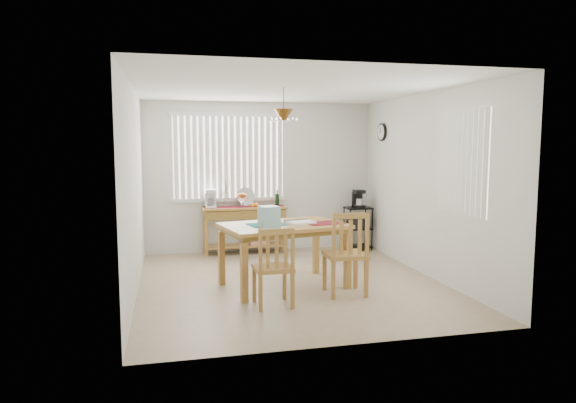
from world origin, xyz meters
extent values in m
cube|color=tan|center=(0.00, 0.00, -0.01)|extent=(4.00, 4.50, 0.01)
cube|color=silver|center=(0.00, 2.30, 1.30)|extent=(4.00, 0.10, 2.60)
cube|color=silver|center=(0.00, -2.30, 1.30)|extent=(4.00, 0.10, 2.60)
cube|color=silver|center=(-2.05, 0.00, 1.30)|extent=(0.10, 4.50, 2.60)
cube|color=silver|center=(2.05, 0.00, 1.30)|extent=(0.10, 4.50, 2.60)
cube|color=white|center=(0.00, 0.00, 2.65)|extent=(4.00, 4.50, 0.10)
cube|color=white|center=(-0.55, 2.25, 1.65)|extent=(1.90, 0.01, 1.40)
cube|color=white|center=(-1.45, 2.23, 1.65)|extent=(0.07, 0.03, 1.40)
cube|color=white|center=(-1.34, 2.23, 1.65)|extent=(0.07, 0.03, 1.40)
cube|color=white|center=(-1.24, 2.23, 1.65)|extent=(0.07, 0.03, 1.40)
cube|color=white|center=(-1.13, 2.23, 1.65)|extent=(0.07, 0.03, 1.40)
cube|color=white|center=(-1.03, 2.23, 1.65)|extent=(0.07, 0.03, 1.40)
cube|color=white|center=(-0.92, 2.23, 1.65)|extent=(0.07, 0.03, 1.40)
cube|color=white|center=(-0.81, 2.23, 1.65)|extent=(0.07, 0.03, 1.40)
cube|color=white|center=(-0.71, 2.23, 1.65)|extent=(0.07, 0.03, 1.40)
cube|color=white|center=(-0.60, 2.23, 1.65)|extent=(0.07, 0.03, 1.40)
cube|color=white|center=(-0.50, 2.23, 1.65)|extent=(0.07, 0.03, 1.40)
cube|color=white|center=(-0.39, 2.23, 1.65)|extent=(0.07, 0.03, 1.40)
cube|color=white|center=(-0.29, 2.23, 1.65)|extent=(0.07, 0.03, 1.40)
cube|color=white|center=(-0.18, 2.23, 1.65)|extent=(0.07, 0.03, 1.40)
cube|color=white|center=(-0.08, 2.23, 1.65)|extent=(0.07, 0.03, 1.40)
cube|color=white|center=(0.03, 2.23, 1.65)|extent=(0.07, 0.03, 1.40)
cube|color=white|center=(0.14, 2.23, 1.65)|extent=(0.07, 0.03, 1.40)
cube|color=white|center=(0.24, 2.23, 1.65)|extent=(0.07, 0.03, 1.40)
cube|color=white|center=(0.35, 2.23, 1.65)|extent=(0.07, 0.03, 1.40)
cube|color=white|center=(-0.55, 2.22, 0.92)|extent=(1.98, 0.06, 0.06)
cube|color=white|center=(-0.55, 2.22, 2.38)|extent=(1.98, 0.06, 0.06)
cube|color=white|center=(2.00, -0.90, 1.65)|extent=(0.01, 1.10, 1.30)
cube|color=white|center=(1.99, -1.40, 1.65)|extent=(0.03, 0.07, 1.30)
cube|color=white|center=(1.99, -1.29, 1.65)|extent=(0.03, 0.07, 1.30)
cube|color=white|center=(1.99, -1.18, 1.65)|extent=(0.03, 0.07, 1.30)
cube|color=white|center=(1.99, -1.07, 1.65)|extent=(0.03, 0.07, 1.30)
cube|color=white|center=(1.99, -0.96, 1.65)|extent=(0.03, 0.07, 1.30)
cube|color=white|center=(1.99, -0.85, 1.65)|extent=(0.03, 0.07, 1.30)
cube|color=white|center=(1.99, -0.74, 1.65)|extent=(0.03, 0.07, 1.30)
cube|color=white|center=(1.99, -0.63, 1.65)|extent=(0.03, 0.07, 1.30)
cube|color=white|center=(1.99, -0.52, 1.65)|extent=(0.03, 0.07, 1.30)
cube|color=white|center=(1.99, -0.41, 1.65)|extent=(0.03, 0.07, 1.30)
cylinder|color=black|center=(1.98, 1.55, 2.08)|extent=(0.04, 0.30, 0.30)
cylinder|color=white|center=(1.95, 1.55, 2.08)|extent=(0.01, 0.25, 0.25)
cylinder|color=brown|center=(-0.13, -0.17, 2.43)|extent=(0.01, 0.01, 0.34)
cone|color=brown|center=(-0.13, -0.17, 2.25)|extent=(0.24, 0.24, 0.14)
sphere|color=white|center=(0.03, -0.17, 2.19)|extent=(0.05, 0.05, 0.05)
sphere|color=white|center=(-0.05, -0.03, 2.19)|extent=(0.05, 0.05, 0.05)
sphere|color=white|center=(-0.21, -0.03, 2.19)|extent=(0.05, 0.05, 0.05)
sphere|color=white|center=(-0.29, -0.17, 2.19)|extent=(0.05, 0.05, 0.05)
sphere|color=white|center=(-0.21, -0.31, 2.19)|extent=(0.05, 0.05, 0.05)
sphere|color=white|center=(-0.05, -0.31, 2.19)|extent=(0.05, 0.05, 0.05)
cube|color=#AE7F3B|center=(-0.32, 2.03, 0.79)|extent=(1.43, 0.40, 0.04)
cube|color=olive|center=(-0.32, 2.03, 0.69)|extent=(1.38, 0.37, 0.14)
cube|color=#AE7F3B|center=(-0.99, 1.87, 0.31)|extent=(0.05, 0.05, 0.62)
cube|color=#AE7F3B|center=(0.35, 1.87, 0.31)|extent=(0.05, 0.05, 0.62)
cube|color=#AE7F3B|center=(-0.99, 2.19, 0.31)|extent=(0.05, 0.05, 0.62)
cube|color=#AE7F3B|center=(0.35, 2.19, 0.31)|extent=(0.05, 0.05, 0.62)
cube|color=#AE7F3B|center=(-0.32, 2.03, 0.13)|extent=(1.33, 0.35, 0.03)
cube|color=red|center=(-0.10, 2.03, 0.19)|extent=(0.27, 0.20, 0.09)
cube|color=maroon|center=(-0.32, 2.03, 0.81)|extent=(1.36, 0.22, 0.01)
cube|color=white|center=(-0.89, 2.03, 0.83)|extent=(0.18, 0.22, 0.04)
cube|color=white|center=(-0.89, 2.10, 0.94)|extent=(0.18, 0.07, 0.27)
cube|color=white|center=(-0.89, 2.01, 1.09)|extent=(0.18, 0.20, 0.06)
cylinder|color=white|center=(-0.89, 2.00, 0.91)|extent=(0.12, 0.12, 0.12)
cylinder|color=white|center=(-0.37, 2.01, 0.85)|extent=(0.04, 0.04, 0.09)
cone|color=white|center=(-0.37, 2.01, 0.94)|extent=(0.23, 0.23, 0.08)
sphere|color=#AB2716|center=(-0.32, 2.01, 1.01)|extent=(0.07, 0.07, 0.07)
sphere|color=#AB2716|center=(-0.35, 2.05, 1.01)|extent=(0.07, 0.07, 0.07)
sphere|color=#AB2716|center=(-0.40, 2.04, 1.01)|extent=(0.07, 0.07, 0.07)
sphere|color=#AB2716|center=(-0.40, 1.98, 1.01)|extent=(0.07, 0.07, 0.07)
sphere|color=#AB2716|center=(-0.35, 1.97, 1.01)|extent=(0.07, 0.07, 0.07)
sphere|color=orange|center=(-0.20, 1.96, 0.84)|extent=(0.07, 0.07, 0.07)
sphere|color=orange|center=(-0.12, 1.96, 0.84)|extent=(0.07, 0.07, 0.07)
cylinder|color=silver|center=(-0.28, 2.19, 0.97)|extent=(0.32, 0.08, 0.32)
cylinder|color=white|center=(-0.63, 2.07, 0.87)|extent=(0.07, 0.07, 0.13)
cylinder|color=#4C3823|center=(-0.63, 2.07, 1.13)|extent=(0.08, 0.04, 0.40)
cylinder|color=#4C3823|center=(-0.63, 2.07, 1.16)|extent=(0.12, 0.05, 0.43)
cylinder|color=#4C3823|center=(-0.63, 2.07, 1.11)|extent=(0.16, 0.07, 0.32)
cylinder|color=#4C3823|center=(-0.63, 2.07, 1.18)|extent=(0.05, 0.02, 0.49)
cylinder|color=#4C3823|center=(-0.63, 2.07, 1.10)|extent=(0.20, 0.09, 0.28)
cylinder|color=black|center=(0.26, 2.07, 0.91)|extent=(0.07, 0.07, 0.21)
cylinder|color=black|center=(0.26, 2.07, 1.05)|extent=(0.03, 0.03, 0.07)
cylinder|color=black|center=(1.49, 1.74, 0.38)|extent=(0.02, 0.02, 0.76)
cylinder|color=black|center=(1.91, 1.74, 0.38)|extent=(0.02, 0.02, 0.76)
cylinder|color=black|center=(1.49, 2.06, 0.38)|extent=(0.02, 0.02, 0.76)
cylinder|color=black|center=(1.91, 2.06, 0.38)|extent=(0.02, 0.02, 0.76)
cube|color=black|center=(1.70, 1.90, 0.75)|extent=(0.45, 0.36, 0.03)
cube|color=black|center=(1.70, 1.90, 0.38)|extent=(0.45, 0.36, 0.02)
cube|color=black|center=(1.70, 1.90, 0.05)|extent=(0.45, 0.36, 0.02)
cube|color=black|center=(1.70, 1.90, 0.49)|extent=(0.34, 0.27, 0.20)
cube|color=black|center=(1.70, 1.88, 0.78)|extent=(0.18, 0.21, 0.04)
cube|color=black|center=(1.70, 1.96, 0.89)|extent=(0.18, 0.07, 0.27)
cube|color=black|center=(1.70, 1.88, 1.04)|extent=(0.18, 0.20, 0.06)
cylinder|color=silver|center=(1.70, 1.88, 0.86)|extent=(0.12, 0.12, 0.12)
cube|color=#AE7F3B|center=(-0.13, -0.17, 0.81)|extent=(1.74, 1.31, 0.04)
cube|color=olive|center=(-0.13, -0.17, 0.76)|extent=(1.60, 1.17, 0.07)
cube|color=#AE7F3B|center=(-0.73, -0.74, 0.36)|extent=(0.09, 0.09, 0.73)
cube|color=#AE7F3B|center=(0.66, -0.44, 0.36)|extent=(0.09, 0.09, 0.73)
cube|color=#AE7F3B|center=(-0.91, 0.11, 0.36)|extent=(0.09, 0.09, 0.73)
cube|color=#AE7F3B|center=(0.48, 0.41, 0.36)|extent=(0.09, 0.09, 0.73)
cube|color=#167B7D|center=(-0.36, -0.16, 0.84)|extent=(0.53, 0.42, 0.01)
cube|color=maroon|center=(0.40, -0.23, 0.84)|extent=(0.53, 0.42, 0.01)
cube|color=white|center=(0.10, -0.17, 0.85)|extent=(0.38, 0.33, 0.03)
cube|color=black|center=(0.07, -0.03, 0.85)|extent=(0.33, 0.10, 0.03)
cube|color=#86BCC3|center=(-0.36, -0.39, 0.97)|extent=(0.26, 0.26, 0.27)
cube|color=#AE7F3B|center=(-0.42, -0.91, 0.44)|extent=(0.44, 0.44, 0.04)
cube|color=#AE7F3B|center=(-0.24, -0.72, 0.21)|extent=(0.04, 0.04, 0.42)
cube|color=#AE7F3B|center=(-0.61, -0.73, 0.21)|extent=(0.04, 0.04, 0.42)
cube|color=#AE7F3B|center=(-0.23, -1.10, 0.21)|extent=(0.04, 0.04, 0.42)
cube|color=#AE7F3B|center=(-0.60, -1.11, 0.21)|extent=(0.04, 0.04, 0.42)
cube|color=#AE7F3B|center=(-0.23, -1.11, 0.70)|extent=(0.04, 0.04, 0.47)
cube|color=#AE7F3B|center=(-0.60, -1.12, 0.70)|extent=(0.04, 0.04, 0.47)
cube|color=#AE7F3B|center=(-0.42, -1.11, 0.91)|extent=(0.39, 0.04, 0.06)
cube|color=#AE7F3B|center=(-0.31, -1.11, 0.68)|extent=(0.04, 0.02, 0.38)
cube|color=#AE7F3B|center=(-0.42, -1.11, 0.68)|extent=(0.04, 0.02, 0.38)
cube|color=#AE7F3B|center=(-0.52, -1.11, 0.68)|extent=(0.04, 0.02, 0.38)
cube|color=#AE7F3B|center=(0.55, -0.66, 0.50)|extent=(0.51, 0.51, 0.05)
cube|color=#AE7F3B|center=(0.77, -0.46, 0.24)|extent=(0.05, 0.05, 0.48)
cube|color=#AE7F3B|center=(0.35, -0.44, 0.24)|extent=(0.05, 0.05, 0.48)
cube|color=#AE7F3B|center=(0.75, -0.88, 0.24)|extent=(0.05, 0.05, 0.48)
cube|color=#AE7F3B|center=(0.33, -0.86, 0.24)|extent=(0.05, 0.05, 0.48)
cube|color=#AE7F3B|center=(0.75, -0.89, 0.79)|extent=(0.04, 0.04, 0.53)
cube|color=#AE7F3B|center=(0.33, -0.87, 0.79)|extent=(0.04, 0.04, 0.53)
cube|color=#AE7F3B|center=(0.54, -0.88, 1.02)|extent=(0.44, 0.05, 0.07)
cube|color=#AE7F3B|center=(0.66, -0.89, 0.76)|extent=(0.05, 0.03, 0.43)
cube|color=#AE7F3B|center=(0.54, -0.88, 0.76)|extent=(0.05, 0.03, 0.43)
cube|color=#AE7F3B|center=(0.42, -0.88, 0.76)|extent=(0.05, 0.03, 0.43)
camera|label=1|loc=(-1.58, -6.63, 1.87)|focal=32.00mm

